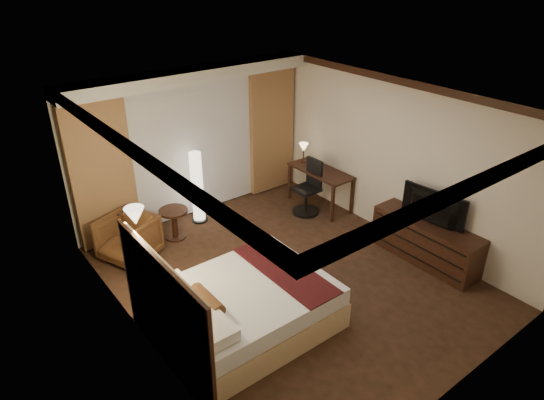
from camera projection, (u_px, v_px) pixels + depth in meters
floor at (288, 277)px, 7.33m from camera, size 4.50×5.50×0.01m
ceiling at (291, 102)px, 6.10m from camera, size 4.50×5.50×0.01m
back_wall at (191, 143)px, 8.65m from camera, size 4.50×0.02×2.70m
left_wall at (137, 253)px, 5.49m from camera, size 0.02×5.50×2.70m
right_wall at (395, 160)px, 7.94m from camera, size 0.02×5.50×2.70m
crown_molding at (291, 107)px, 6.12m from camera, size 4.50×5.50×0.12m
soffit at (193, 75)px, 7.90m from camera, size 4.50×0.50×0.20m
curtain_sheer at (194, 149)px, 8.64m from camera, size 2.48×0.04×2.45m
curtain_left_drape at (102, 174)px, 7.67m from camera, size 1.00×0.14×2.45m
curtain_right_drape at (271, 131)px, 9.52m from camera, size 1.00×0.14×2.45m
wall_sconce at (135, 216)px, 5.69m from camera, size 0.24×0.24×0.24m
bed at (246, 307)px, 6.23m from camera, size 2.14×1.67×0.63m
headboard at (166, 315)px, 5.44m from camera, size 0.12×1.97×1.50m
armchair at (128, 236)px, 7.63m from camera, size 0.96×0.98×0.79m
side_table at (175, 224)px, 8.23m from camera, size 0.49×0.49×0.54m
floor_lamp at (197, 187)px, 8.57m from camera, size 0.28×0.28×1.34m
desk at (320, 188)px, 9.22m from camera, size 0.55×1.30×0.75m
desk_lamp at (303, 154)px, 9.33m from camera, size 0.18×0.18×0.34m
office_chair at (306, 187)px, 8.90m from camera, size 0.51×0.51×1.05m
dresser at (426, 241)px, 7.59m from camera, size 0.50×1.76×0.68m
television at (431, 206)px, 7.28m from camera, size 0.71×1.10×0.14m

